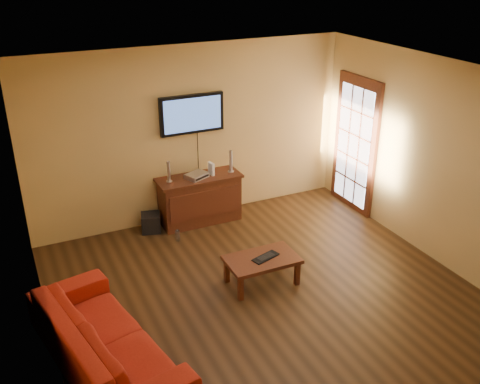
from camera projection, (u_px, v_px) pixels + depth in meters
ground_plane at (268, 297)px, 6.58m from camera, size 5.00×5.00×0.00m
room_walls at (246, 153)px, 6.39m from camera, size 5.00×5.00×5.00m
french_door at (355, 146)px, 8.50m from camera, size 0.07×1.02×2.22m
media_console at (200, 199)px, 8.26m from camera, size 1.29×0.49×0.75m
television at (192, 114)px, 7.89m from camera, size 0.99×0.08×0.58m
coffee_table at (262, 262)px, 6.73m from camera, size 0.92×0.56×0.37m
sofa at (104, 332)px, 5.32m from camera, size 1.09×2.32×0.87m
speaker_left at (169, 172)px, 7.88m from camera, size 0.09×0.09×0.32m
speaker_right at (231, 162)px, 8.23m from camera, size 0.10×0.10×0.35m
av_receiver at (197, 176)px, 8.06m from camera, size 0.39×0.34×0.07m
game_console at (211, 169)px, 8.15m from camera, size 0.06×0.15×0.20m
subwoofer at (151, 223)px, 8.07m from camera, size 0.34×0.34×0.28m
bottle at (178, 235)px, 7.82m from camera, size 0.06×0.06×0.19m
keyboard at (266, 257)px, 6.71m from camera, size 0.39×0.24×0.02m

